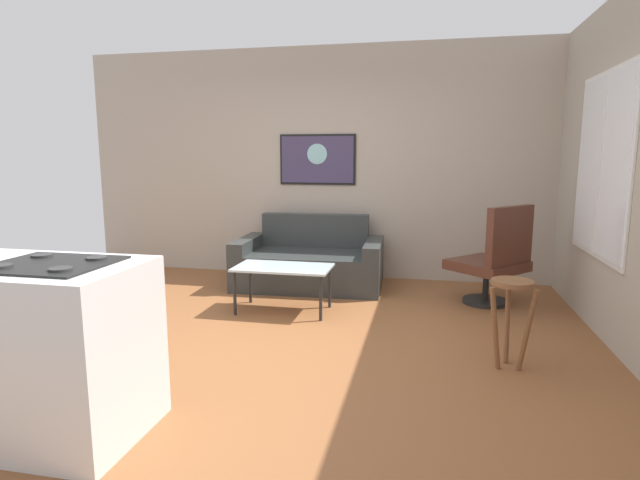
# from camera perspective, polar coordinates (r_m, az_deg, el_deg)

# --- Properties ---
(ground) EXTENTS (6.40, 6.40, 0.04)m
(ground) POSITION_cam_1_polar(r_m,az_deg,el_deg) (4.28, -4.75, -11.42)
(ground) COLOR brown
(back_wall) EXTENTS (6.40, 0.05, 2.80)m
(back_wall) POSITION_cam_1_polar(r_m,az_deg,el_deg) (6.37, 1.41, 8.48)
(back_wall) COLOR #AC9E8D
(back_wall) RESTS_ON ground
(right_wall) EXTENTS (0.05, 6.40, 2.80)m
(right_wall) POSITION_cam_1_polar(r_m,az_deg,el_deg) (4.38, 31.62, 6.71)
(right_wall) COLOR #A99F8E
(right_wall) RESTS_ON ground
(couch) EXTENTS (1.69, 1.01, 0.80)m
(couch) POSITION_cam_1_polar(r_m,az_deg,el_deg) (5.95, -1.13, -2.62)
(couch) COLOR #2D3231
(couch) RESTS_ON ground
(coffee_table) EXTENTS (0.92, 0.51, 0.45)m
(coffee_table) POSITION_cam_1_polar(r_m,az_deg,el_deg) (4.95, -4.13, -3.42)
(coffee_table) COLOR silver
(coffee_table) RESTS_ON ground
(armchair) EXTENTS (0.89, 0.89, 1.02)m
(armchair) POSITION_cam_1_polar(r_m,az_deg,el_deg) (5.41, 18.90, -1.97)
(armchair) COLOR black
(armchair) RESTS_ON ground
(bar_stool) EXTENTS (0.34, 0.33, 0.64)m
(bar_stool) POSITION_cam_1_polar(r_m,az_deg,el_deg) (3.86, 20.52, -6.52)
(bar_stool) COLOR brown
(bar_stool) RESTS_ON ground
(kitchen_counter) EXTENTS (1.38, 0.72, 0.96)m
(kitchen_counter) POSITION_cam_1_polar(r_m,az_deg,el_deg) (3.28, -30.52, -10.25)
(kitchen_counter) COLOR silver
(kitchen_counter) RESTS_ON ground
(wall_painting) EXTENTS (0.95, 0.03, 0.61)m
(wall_painting) POSITION_cam_1_polar(r_m,az_deg,el_deg) (6.36, -0.29, 8.96)
(wall_painting) COLOR black
(window) EXTENTS (0.03, 1.37, 1.56)m
(window) POSITION_cam_1_polar(r_m,az_deg,el_deg) (4.94, 28.90, 7.29)
(window) COLOR silver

